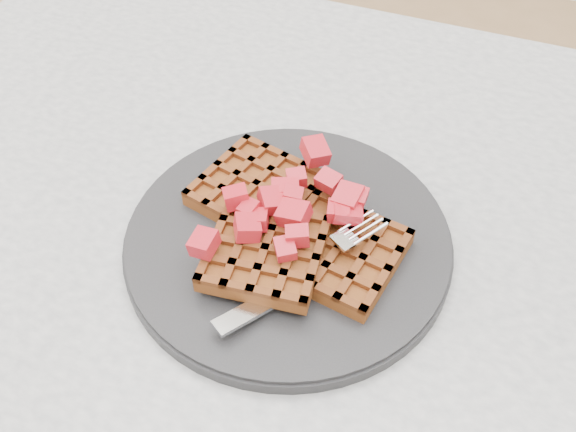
{
  "coord_description": "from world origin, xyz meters",
  "views": [
    {
      "loc": [
        0.06,
        -0.37,
        1.2
      ],
      "look_at": [
        -0.08,
        -0.02,
        0.79
      ],
      "focal_mm": 40.0,
      "sensor_mm": 36.0,
      "label": 1
    }
  ],
  "objects": [
    {
      "name": "plate",
      "position": [
        -0.08,
        -0.02,
        0.76
      ],
      "size": [
        0.29,
        0.29,
        0.02
      ],
      "primitive_type": "cylinder",
      "color": "black",
      "rests_on": "table"
    },
    {
      "name": "table",
      "position": [
        0.0,
        0.0,
        0.64
      ],
      "size": [
        1.2,
        0.8,
        0.75
      ],
      "color": "#BDBDBA",
      "rests_on": "ground"
    },
    {
      "name": "fork",
      "position": [
        -0.04,
        -0.06,
        0.77
      ],
      "size": [
        0.11,
        0.17,
        0.02
      ],
      "primitive_type": null,
      "rotation": [
        0.0,
        0.0,
        -0.55
      ],
      "color": "silver",
      "rests_on": "plate"
    },
    {
      "name": "waffles",
      "position": [
        -0.08,
        -0.03,
        0.78
      ],
      "size": [
        0.21,
        0.19,
        0.03
      ],
      "color": "brown",
      "rests_on": "plate"
    },
    {
      "name": "strawberry_pile",
      "position": [
        -0.08,
        -0.02,
        0.8
      ],
      "size": [
        0.15,
        0.15,
        0.02
      ],
      "primitive_type": null,
      "color": "#A20615",
      "rests_on": "waffles"
    }
  ]
}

